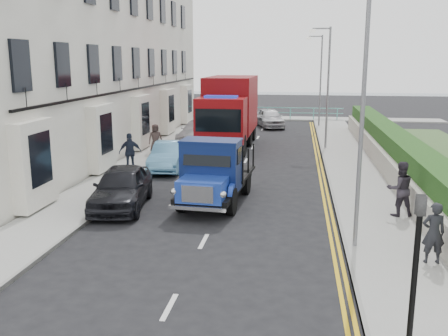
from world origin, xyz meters
The scene contains 23 objects.
ground centered at (0.00, 0.00, 0.00)m, with size 120.00×120.00×0.00m, color black.
pavement_west centered at (-5.20, 9.00, 0.06)m, with size 2.40×38.00×0.12m, color gray.
pavement_east centered at (5.30, 9.00, 0.06)m, with size 2.60×38.00×0.12m, color gray.
promenade centered at (0.00, 29.00, 0.06)m, with size 30.00×2.50×0.12m, color gray.
sea_plane centered at (0.00, 60.00, 0.00)m, with size 120.00×120.00×0.00m, color slate.
terrace_west centered at (-9.47, 13.00, 7.17)m, with size 6.31×30.20×14.25m.
garden_east centered at (7.21, 9.00, 0.90)m, with size 1.45×28.00×1.75m.
seafront_railing centered at (0.00, 28.20, 0.58)m, with size 13.00×0.08×1.11m.
lamp_near centered at (4.18, -2.00, 4.00)m, with size 1.23×0.18×7.00m.
lamp_mid centered at (4.18, 14.00, 4.00)m, with size 1.23×0.18×7.00m.
lamp_far centered at (4.18, 24.00, 4.00)m, with size 1.23×0.18×7.00m.
traffic_signal centered at (4.60, -7.50, 2.07)m, with size 0.16×0.20×3.10m.
bedford_lorry centered at (-0.34, 1.55, 1.12)m, with size 2.39×5.27×2.43m.
red_lorry centered at (-1.45, 14.22, 2.22)m, with size 2.78×7.99×4.17m.
parked_car_front centered at (-3.54, 1.00, 0.74)m, with size 1.75×4.35×1.48m, color black.
parked_car_mid centered at (-3.44, 7.36, 0.66)m, with size 1.40×4.03×1.33m, color #65AAD9.
parked_car_rear centered at (-3.60, 15.28, 0.70)m, with size 1.97×4.85×1.41m, color silver.
seafront_car_left centered at (-3.18, 26.91, 0.77)m, with size 2.55×5.54×1.54m, color black.
seafront_car_right centered at (0.50, 23.36, 0.73)m, with size 1.72×4.28×1.46m, color #AFB0B4.
pedestrian_east_near centered at (6.10, -2.96, 0.92)m, with size 0.58×0.38×1.60m, color black.
pedestrian_east_far centered at (6.02, 1.02, 1.04)m, with size 0.89×0.69×1.83m, color #2C2730.
pedestrian_west_near centered at (-4.99, 6.23, 1.00)m, with size 1.04×0.43×1.77m, color #1D2334.
pedestrian_west_far centered at (-5.13, 10.90, 0.92)m, with size 0.78×0.51×1.60m, color #392C29.
Camera 1 is at (2.59, -15.55, 5.22)m, focal length 40.00 mm.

